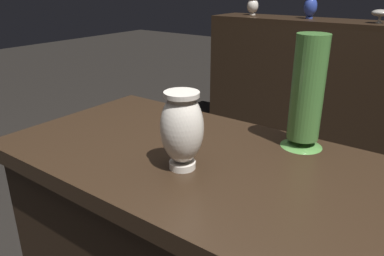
# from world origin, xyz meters

# --- Properties ---
(back_display_shelf) EXTENTS (2.60, 0.40, 0.99)m
(back_display_shelf) POSITION_xyz_m (0.00, 2.20, 0.49)
(back_display_shelf) COLOR black
(back_display_shelf) RESTS_ON ground_plane
(vase_centerpiece) EXTENTS (0.11, 0.11, 0.21)m
(vase_centerpiece) POSITION_xyz_m (-0.00, -0.09, 0.91)
(vase_centerpiece) COLOR silver
(vase_centerpiece) RESTS_ON display_plinth
(vase_tall_behind) EXTENTS (0.12, 0.12, 0.33)m
(vase_tall_behind) POSITION_xyz_m (0.20, 0.24, 0.96)
(vase_tall_behind) COLOR #477A38
(vase_tall_behind) RESTS_ON display_plinth
(shelf_vase_left) EXTENTS (0.10, 0.10, 0.17)m
(shelf_vase_left) POSITION_xyz_m (-0.52, 2.22, 1.08)
(shelf_vase_left) COLOR #2D429E
(shelf_vase_left) RESTS_ON back_display_shelf
(shelf_vase_center) EXTENTS (0.12, 0.12, 0.09)m
(shelf_vase_center) POSITION_xyz_m (0.00, 2.17, 1.06)
(shelf_vase_center) COLOR gray
(shelf_vase_center) RESTS_ON back_display_shelf
(shelf_vase_far_left) EXTENTS (0.10, 0.10, 0.14)m
(shelf_vase_far_left) POSITION_xyz_m (-1.04, 2.25, 1.07)
(shelf_vase_far_left) COLOR silver
(shelf_vase_far_left) RESTS_ON back_display_shelf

